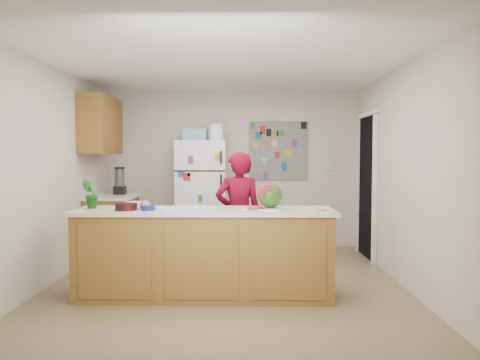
{
  "coord_description": "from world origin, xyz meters",
  "views": [
    {
      "loc": [
        0.24,
        -5.3,
        1.47
      ],
      "look_at": [
        0.16,
        0.2,
        1.19
      ],
      "focal_mm": 35.0,
      "sensor_mm": 36.0,
      "label": 1
    }
  ],
  "objects_px": {
    "cherry_bowl": "(126,207)",
    "person": "(239,216)",
    "refrigerator": "(202,196)",
    "watermelon": "(270,196)"
  },
  "relations": [
    {
      "from": "cherry_bowl",
      "to": "person",
      "type": "bearing_deg",
      "value": 35.91
    },
    {
      "from": "cherry_bowl",
      "to": "watermelon",
      "type": "bearing_deg",
      "value": 5.13
    },
    {
      "from": "refrigerator",
      "to": "cherry_bowl",
      "type": "height_order",
      "value": "refrigerator"
    },
    {
      "from": "refrigerator",
      "to": "person",
      "type": "bearing_deg",
      "value": -70.33
    },
    {
      "from": "refrigerator",
      "to": "watermelon",
      "type": "height_order",
      "value": "refrigerator"
    },
    {
      "from": "refrigerator",
      "to": "watermelon",
      "type": "xyz_separation_m",
      "value": [
        0.93,
        -2.35,
        0.21
      ]
    },
    {
      "from": "refrigerator",
      "to": "person",
      "type": "distance_m",
      "value": 1.77
    },
    {
      "from": "refrigerator",
      "to": "cherry_bowl",
      "type": "relative_size",
      "value": 7.8
    },
    {
      "from": "person",
      "to": "cherry_bowl",
      "type": "distance_m",
      "value": 1.41
    },
    {
      "from": "refrigerator",
      "to": "cherry_bowl",
      "type": "xyz_separation_m",
      "value": [
        -0.53,
        -2.48,
        0.11
      ]
    }
  ]
}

